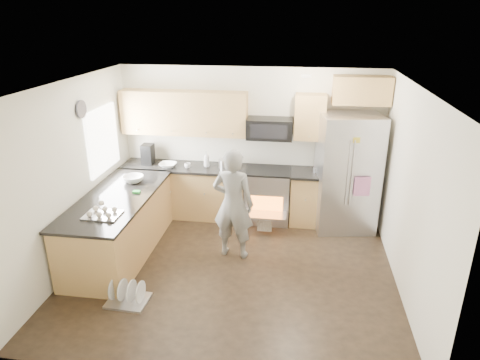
% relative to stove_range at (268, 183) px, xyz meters
% --- Properties ---
extents(ground, '(4.50, 4.50, 0.00)m').
position_rel_stove_range_xyz_m(ground, '(-0.35, -1.69, -0.68)').
color(ground, black).
rests_on(ground, ground).
extents(room_shell, '(4.54, 4.04, 2.62)m').
position_rel_stove_range_xyz_m(room_shell, '(-0.39, -1.68, 1.00)').
color(room_shell, white).
rests_on(room_shell, ground).
extents(back_cabinet_run, '(4.45, 0.64, 2.50)m').
position_rel_stove_range_xyz_m(back_cabinet_run, '(-0.94, 0.05, 0.29)').
color(back_cabinet_run, '#A87C43').
rests_on(back_cabinet_run, ground).
extents(peninsula, '(0.96, 2.36, 1.03)m').
position_rel_stove_range_xyz_m(peninsula, '(-2.10, -1.44, -0.21)').
color(peninsula, '#A87C43').
rests_on(peninsula, ground).
extents(stove_range, '(0.76, 0.97, 1.79)m').
position_rel_stove_range_xyz_m(stove_range, '(0.00, 0.00, 0.00)').
color(stove_range, '#B7B7BC').
rests_on(stove_range, ground).
extents(refrigerator, '(1.06, 0.89, 1.95)m').
position_rel_stove_range_xyz_m(refrigerator, '(1.29, -0.10, 0.30)').
color(refrigerator, '#B7B7BC').
rests_on(refrigerator, ground).
extents(person, '(0.65, 0.47, 1.67)m').
position_rel_stove_range_xyz_m(person, '(-0.40, -1.27, 0.16)').
color(person, gray).
rests_on(person, ground).
extents(dish_rack, '(0.52, 0.43, 0.31)m').
position_rel_stove_range_xyz_m(dish_rack, '(-1.54, -2.59, -0.59)').
color(dish_rack, '#B7B7BC').
rests_on(dish_rack, ground).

